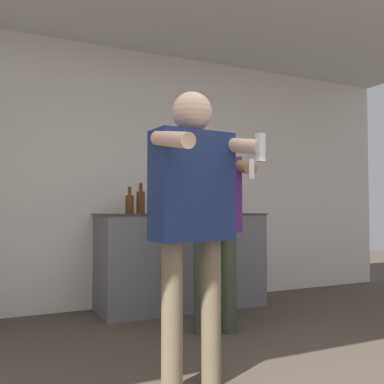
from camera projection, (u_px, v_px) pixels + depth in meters
name	position (u px, v px, depth m)	size (l,w,h in m)	color
wall_back	(105.00, 176.00, 4.17)	(7.00, 0.06, 2.55)	silver
counter	(181.00, 260.00, 4.13)	(1.62, 0.61, 0.91)	slate
bottle_red_label	(130.00, 203.00, 3.92)	(0.08, 0.08, 0.27)	#563314
bottle_tall_gin	(187.00, 205.00, 4.16)	(0.08, 0.08, 0.22)	silver
bottle_brown_liquor	(141.00, 201.00, 3.96)	(0.08, 0.08, 0.29)	#563314
person_woman_foreground	(193.00, 204.00, 2.29)	(0.52, 0.47, 1.59)	#75664C
person_man_side	(215.00, 212.00, 3.30)	(0.57, 0.62, 1.55)	#38422D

